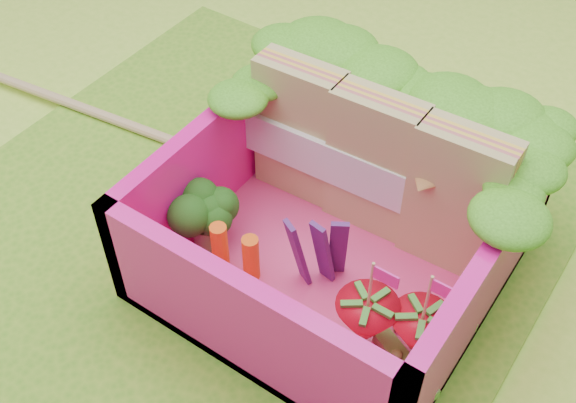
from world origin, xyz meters
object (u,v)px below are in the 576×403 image
(sandwich_stack, at_px, (375,164))
(bento_box, at_px, (337,222))
(strawberry_left, at_px, (366,323))
(chopsticks, at_px, (98,113))
(strawberry_right, at_px, (419,335))
(broccoli, at_px, (206,218))

(sandwich_stack, bearing_deg, bento_box, -90.97)
(strawberry_left, relative_size, chopsticks, 0.21)
(bento_box, relative_size, strawberry_right, 2.74)
(bento_box, height_order, strawberry_right, bento_box)
(sandwich_stack, bearing_deg, broccoli, -131.90)
(broccoli, relative_size, strawberry_left, 0.67)
(chopsticks, bearing_deg, strawberry_left, -13.02)
(sandwich_stack, distance_m, strawberry_right, 0.74)
(sandwich_stack, height_order, strawberry_right, sandwich_stack)
(sandwich_stack, distance_m, strawberry_left, 0.68)
(strawberry_left, bearing_deg, sandwich_stack, 118.37)
(strawberry_right, bearing_deg, bento_box, 155.58)
(strawberry_left, distance_m, strawberry_right, 0.20)
(bento_box, relative_size, broccoli, 4.06)
(strawberry_left, xyz_separation_m, chopsticks, (-1.85, 0.43, -0.15))
(strawberry_left, xyz_separation_m, strawberry_right, (0.19, 0.06, -0.00))
(strawberry_right, bearing_deg, strawberry_left, -161.13)
(bento_box, xyz_separation_m, broccoli, (-0.47, -0.26, -0.05))
(bento_box, height_order, strawberry_left, bento_box)
(chopsticks, bearing_deg, bento_box, -5.08)
(broccoli, bearing_deg, sandwich_stack, 48.10)
(sandwich_stack, bearing_deg, strawberry_right, -45.54)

